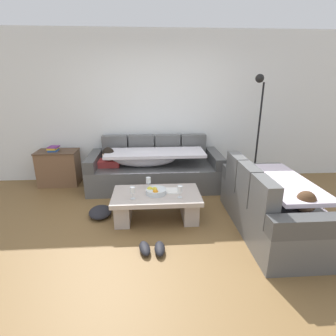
% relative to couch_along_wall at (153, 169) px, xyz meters
% --- Properties ---
extents(ground_plane, '(14.00, 14.00, 0.00)m').
position_rel_couch_along_wall_xyz_m(ground_plane, '(0.06, -1.62, -0.33)').
color(ground_plane, brown).
extents(back_wall, '(9.00, 0.10, 2.70)m').
position_rel_couch_along_wall_xyz_m(back_wall, '(0.06, 0.53, 1.02)').
color(back_wall, white).
rests_on(back_wall, ground_plane).
extents(couch_along_wall, '(2.33, 0.92, 0.88)m').
position_rel_couch_along_wall_xyz_m(couch_along_wall, '(0.00, 0.00, 0.00)').
color(couch_along_wall, '#595A5A').
rests_on(couch_along_wall, ground_plane).
extents(couch_near_window, '(0.92, 1.79, 0.88)m').
position_rel_couch_along_wall_xyz_m(couch_near_window, '(1.51, -1.56, 0.00)').
color(couch_near_window, '#595A5A').
rests_on(couch_near_window, ground_plane).
extents(coffee_table, '(1.20, 0.68, 0.38)m').
position_rel_couch_along_wall_xyz_m(coffee_table, '(0.03, -1.18, -0.09)').
color(coffee_table, '#B8ABA2').
rests_on(coffee_table, ground_plane).
extents(fruit_bowl, '(0.28, 0.28, 0.10)m').
position_rel_couch_along_wall_xyz_m(fruit_bowl, '(0.01, -1.19, 0.09)').
color(fruit_bowl, silver).
rests_on(fruit_bowl, coffee_table).
extents(wine_glass_near_left, '(0.07, 0.07, 0.17)m').
position_rel_couch_along_wall_xyz_m(wine_glass_near_left, '(-0.29, -1.32, 0.16)').
color(wine_glass_near_left, silver).
rests_on(wine_glass_near_left, coffee_table).
extents(wine_glass_near_right, '(0.07, 0.07, 0.17)m').
position_rel_couch_along_wall_xyz_m(wine_glass_near_right, '(0.33, -1.33, 0.16)').
color(wine_glass_near_right, silver).
rests_on(wine_glass_near_right, coffee_table).
extents(wine_glass_far_back, '(0.07, 0.07, 0.17)m').
position_rel_couch_along_wall_xyz_m(wine_glass_far_back, '(-0.08, -0.99, 0.16)').
color(wine_glass_far_back, silver).
rests_on(wine_glass_far_back, coffee_table).
extents(open_magazine, '(0.29, 0.22, 0.01)m').
position_rel_couch_along_wall_xyz_m(open_magazine, '(0.23, -1.11, 0.05)').
color(open_magazine, white).
rests_on(open_magazine, coffee_table).
extents(side_cabinet, '(0.72, 0.44, 0.64)m').
position_rel_couch_along_wall_xyz_m(side_cabinet, '(-1.73, 0.23, -0.01)').
color(side_cabinet, brown).
rests_on(side_cabinet, ground_plane).
extents(book_stack_on_cabinet, '(0.19, 0.21, 0.08)m').
position_rel_couch_along_wall_xyz_m(book_stack_on_cabinet, '(-1.79, 0.22, 0.35)').
color(book_stack_on_cabinet, '#2D569E').
rests_on(book_stack_on_cabinet, side_cabinet).
extents(floor_lamp, '(0.33, 0.31, 1.95)m').
position_rel_couch_along_wall_xyz_m(floor_lamp, '(1.82, -0.04, 0.79)').
color(floor_lamp, black).
rests_on(floor_lamp, ground_plane).
extents(pair_of_shoes, '(0.31, 0.29, 0.09)m').
position_rel_couch_along_wall_xyz_m(pair_of_shoes, '(-0.05, -1.95, -0.29)').
color(pair_of_shoes, black).
rests_on(pair_of_shoes, ground_plane).
extents(crumpled_garment, '(0.36, 0.43, 0.12)m').
position_rel_couch_along_wall_xyz_m(crumpled_garment, '(-0.78, -1.06, -0.27)').
color(crumpled_garment, '#232328').
rests_on(crumpled_garment, ground_plane).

